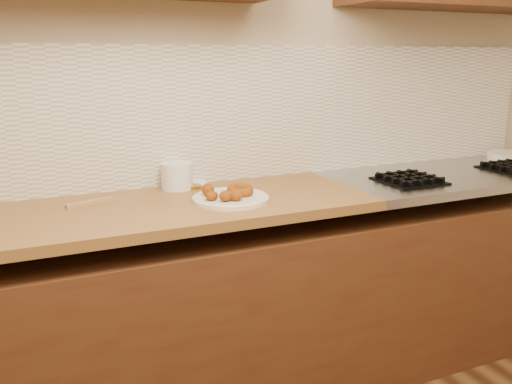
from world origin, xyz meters
TOP-DOWN VIEW (x-y plane):
  - wall_back at (0.00, 2.00)m, footprint 4.00×0.02m
  - base_cabinet at (0.00, 1.69)m, footprint 3.60×0.60m
  - butcher_block at (-0.65, 1.69)m, footprint 2.30×0.62m
  - stovetop at (1.15, 1.69)m, footprint 1.30×0.62m
  - backsplash at (0.00, 1.99)m, footprint 3.60×0.02m
  - burner_grates at (1.13, 1.61)m, footprint 0.91×0.26m
  - donut_plate at (-0.06, 1.63)m, footprint 0.30×0.30m
  - ring_donut at (-0.02, 1.64)m, footprint 0.12×0.13m
  - fried_dough_chunks at (-0.11, 1.61)m, footprint 0.15×0.19m
  - plastic_tub at (-0.20, 1.91)m, footprint 0.14×0.14m
  - tub_lid at (-0.11, 1.97)m, footprint 0.15×0.15m
  - brass_jar_lid at (-0.13, 1.89)m, footprint 0.09×0.09m
  - wooden_utensil at (-0.58, 1.81)m, footprint 0.18×0.08m
  - plate_stack at (1.66, 1.81)m, footprint 0.25×0.25m

SIDE VIEW (x-z plane):
  - base_cabinet at x=0.00m, z-range 0.00..0.77m
  - butcher_block at x=-0.65m, z-range 0.86..0.90m
  - stovetop at x=1.15m, z-range 0.86..0.90m
  - tub_lid at x=-0.11m, z-range 0.90..0.91m
  - brass_jar_lid at x=-0.13m, z-range 0.90..0.91m
  - wooden_utensil at x=-0.58m, z-range 0.90..0.91m
  - donut_plate at x=-0.06m, z-range 0.90..0.92m
  - burner_grates at x=1.13m, z-range 0.90..0.93m
  - plate_stack at x=1.66m, z-range 0.90..0.94m
  - ring_donut at x=-0.02m, z-range 0.91..0.96m
  - fried_dough_chunks at x=-0.11m, z-range 0.92..0.96m
  - plastic_tub at x=-0.20m, z-range 0.90..1.01m
  - backsplash at x=0.00m, z-range 0.90..1.50m
  - wall_back at x=0.00m, z-range 0.00..2.70m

